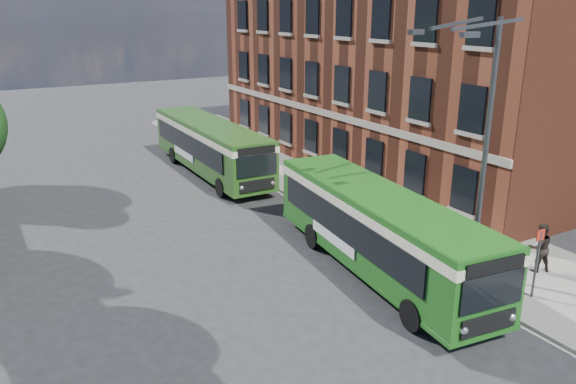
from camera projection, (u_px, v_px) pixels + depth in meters
ground at (321, 289)px, 19.42m from camera, size 120.00×120.00×0.00m
pavement at (348, 193)px, 29.32m from camera, size 6.00×48.00×0.15m
kerb_line at (299, 204)px, 27.88m from camera, size 0.12×48.00×0.01m
brick_office at (407, 48)px, 33.79m from camera, size 12.10×26.00×14.20m
street_lamp at (478, 149)px, 18.60m from camera, size 2.96×2.38×9.00m
bus_stop_sign at (537, 259)px, 18.18m from camera, size 0.35×0.08×2.52m
bus_front at (378, 225)px, 20.17m from camera, size 3.80×11.68×3.02m
bus_rear at (210, 143)px, 32.43m from camera, size 2.81×12.48×3.02m
pedestrian_a at (481, 263)px, 19.15m from camera, size 0.61×0.43×1.61m
pedestrian_b at (540, 248)px, 20.16m from camera, size 1.08×0.98×1.82m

